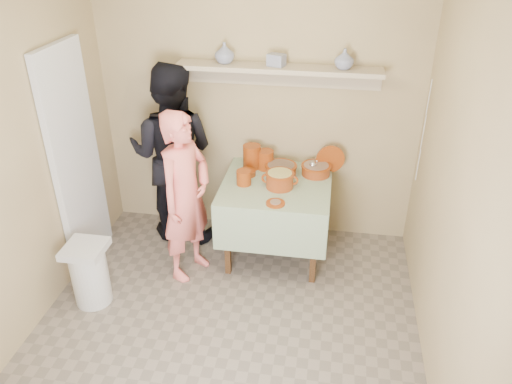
% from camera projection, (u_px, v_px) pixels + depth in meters
% --- Properties ---
extents(ground, '(3.50, 3.50, 0.00)m').
position_uv_depth(ground, '(220.00, 348.00, 3.77)').
color(ground, '#75685C').
rests_on(ground, ground).
extents(tile_panel, '(0.06, 0.70, 2.00)m').
position_uv_depth(tile_panel, '(76.00, 161.00, 4.31)').
color(tile_panel, silver).
rests_on(tile_panel, ground).
extents(plate_stack_a, '(0.17, 0.17, 0.22)m').
position_uv_depth(plate_stack_a, '(252.00, 157.00, 4.69)').
color(plate_stack_a, maroon).
rests_on(plate_stack_a, serving_table).
extents(plate_stack_b, '(0.15, 0.15, 0.18)m').
position_uv_depth(plate_stack_b, '(265.00, 160.00, 4.67)').
color(plate_stack_b, maroon).
rests_on(plate_stack_b, serving_table).
extents(bowl_stack, '(0.13, 0.13, 0.13)m').
position_uv_depth(bowl_stack, '(244.00, 178.00, 4.41)').
color(bowl_stack, maroon).
rests_on(bowl_stack, serving_table).
extents(empty_bowl, '(0.16, 0.16, 0.05)m').
position_uv_depth(empty_bowl, '(247.00, 173.00, 4.59)').
color(empty_bowl, maroon).
rests_on(empty_bowl, serving_table).
extents(propped_lid, '(0.27, 0.08, 0.27)m').
position_uv_depth(propped_lid, '(330.00, 159.00, 4.62)').
color(propped_lid, maroon).
rests_on(propped_lid, serving_table).
extents(vase_right, '(0.21, 0.21, 0.17)m').
position_uv_depth(vase_right, '(344.00, 59.00, 4.18)').
color(vase_right, navy).
rests_on(vase_right, wall_shelf).
extents(vase_left, '(0.24, 0.24, 0.18)m').
position_uv_depth(vase_left, '(225.00, 53.00, 4.34)').
color(vase_left, navy).
rests_on(vase_left, wall_shelf).
extents(ceramic_box, '(0.17, 0.14, 0.10)m').
position_uv_depth(ceramic_box, '(276.00, 60.00, 4.27)').
color(ceramic_box, navy).
rests_on(ceramic_box, wall_shelf).
extents(person_cook, '(0.56, 0.66, 1.54)m').
position_uv_depth(person_cook, '(186.00, 197.00, 4.23)').
color(person_cook, '#F36F69').
rests_on(person_cook, ground).
extents(person_helper, '(0.86, 0.67, 1.75)m').
position_uv_depth(person_helper, '(172.00, 154.00, 4.73)').
color(person_helper, black).
rests_on(person_helper, ground).
extents(room_shell, '(3.04, 3.54, 2.62)m').
position_uv_depth(room_shell, '(211.00, 154.00, 2.98)').
color(room_shell, tan).
rests_on(room_shell, ground).
extents(serving_table, '(0.97, 0.97, 0.76)m').
position_uv_depth(serving_table, '(276.00, 194.00, 4.52)').
color(serving_table, '#4C2D16').
rests_on(serving_table, ground).
extents(cazuela_meat_a, '(0.30, 0.30, 0.10)m').
position_uv_depth(cazuela_meat_a, '(281.00, 169.00, 4.58)').
color(cazuela_meat_a, maroon).
rests_on(cazuela_meat_a, serving_table).
extents(cazuela_meat_b, '(0.28, 0.28, 0.10)m').
position_uv_depth(cazuela_meat_b, '(316.00, 169.00, 4.58)').
color(cazuela_meat_b, maroon).
rests_on(cazuela_meat_b, serving_table).
extents(ladle, '(0.08, 0.26, 0.19)m').
position_uv_depth(ladle, '(313.00, 165.00, 4.54)').
color(ladle, silver).
rests_on(ladle, cazuela_meat_b).
extents(cazuela_rice, '(0.33, 0.25, 0.14)m').
position_uv_depth(cazuela_rice, '(280.00, 179.00, 4.35)').
color(cazuela_rice, maroon).
rests_on(cazuela_rice, serving_table).
extents(front_plate, '(0.16, 0.16, 0.03)m').
position_uv_depth(front_plate, '(275.00, 203.00, 4.13)').
color(front_plate, maroon).
rests_on(front_plate, serving_table).
extents(wall_shelf, '(1.80, 0.25, 0.21)m').
position_uv_depth(wall_shelf, '(278.00, 70.00, 4.35)').
color(wall_shelf, tan).
rests_on(wall_shelf, room_shell).
extents(trash_bin, '(0.32, 0.32, 0.56)m').
position_uv_depth(trash_bin, '(90.00, 273.00, 4.10)').
color(trash_bin, silver).
rests_on(trash_bin, ground).
extents(electrical_cord, '(0.01, 0.05, 0.90)m').
position_uv_depth(electrical_cord, '(423.00, 132.00, 4.23)').
color(electrical_cord, silver).
rests_on(electrical_cord, wall_shelf).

